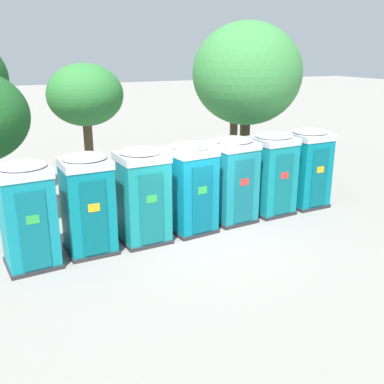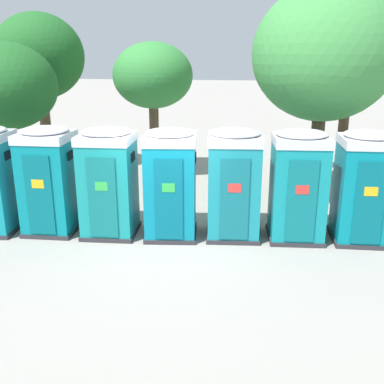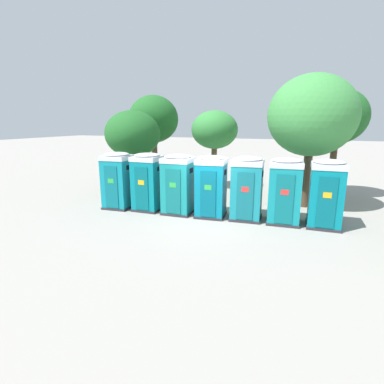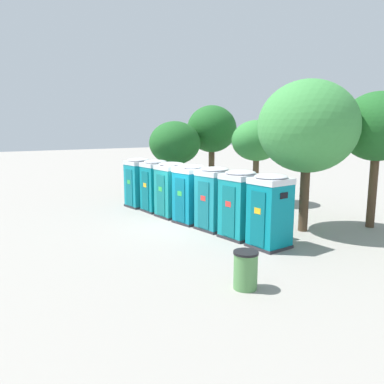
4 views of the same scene
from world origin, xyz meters
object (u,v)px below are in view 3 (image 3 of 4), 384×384
street_tree_0 (215,130)px  portapotty_0 (118,180)px  portapotty_6 (326,193)px  street_tree_1 (154,120)px  portapotty_2 (178,184)px  street_tree_4 (133,134)px  street_tree_3 (338,117)px  portapotty_3 (211,186)px  portapotty_4 (247,188)px  portapotty_1 (148,182)px  portapotty_5 (285,191)px  street_tree_2 (312,116)px

street_tree_0 → portapotty_0: bearing=-116.2°
portapotty_6 → street_tree_1: 11.32m
portapotty_2 → street_tree_4: bearing=146.2°
portapotty_0 → street_tree_1: (-1.17, 5.60, 2.69)m
street_tree_3 → street_tree_4: bearing=-161.5°
portapotty_3 → portapotty_4: same height
street_tree_1 → portapotty_3: bearing=-43.9°
portapotty_1 → portapotty_2: 1.45m
portapotty_1 → portapotty_5: size_ratio=1.00×
portapotty_6 → street_tree_0: 7.99m
portapotty_4 → street_tree_2: street_tree_2 is taller
portapotty_4 → portapotty_6: same height
portapotty_2 → street_tree_2: 6.54m
portapotty_1 → portapotty_4: same height
portapotty_6 → portapotty_3: bearing=-175.6°
portapotty_1 → street_tree_4: (-2.31, 2.54, 1.92)m
street_tree_0 → street_tree_1: 3.97m
portapotty_4 → street_tree_3: bearing=59.1°
portapotty_4 → street_tree_4: bearing=161.4°
portapotty_2 → street_tree_3: size_ratio=0.46×
portapotty_5 → street_tree_4: (-8.08, 2.16, 1.92)m
portapotty_5 → street_tree_0: 7.04m
portapotty_1 → portapotty_3: same height
street_tree_1 → street_tree_2: (9.09, -2.29, 0.12)m
portapotty_0 → street_tree_0: street_tree_0 is taller
portapotty_6 → portapotty_1: bearing=-176.4°
street_tree_1 → street_tree_2: bearing=-14.1°
portapotty_2 → street_tree_4: 4.91m
street_tree_2 → street_tree_3: size_ratio=1.07×
portapotty_0 → street_tree_3: 11.30m
portapotty_6 → street_tree_1: (-9.82, 4.95, 2.69)m
portapotty_3 → street_tree_1: (-5.50, 5.28, 2.69)m
portapotty_0 → portapotty_5: 7.23m
portapotty_0 → portapotty_6: same height
portapotty_3 → street_tree_3: street_tree_3 is taller
portapotty_1 → portapotty_5: 5.79m
street_tree_1 → street_tree_0: bearing=0.3°
street_tree_0 → portapotty_2: bearing=-88.7°
portapotty_4 → portapotty_6: 2.89m
portapotty_4 → street_tree_3: size_ratio=0.46×
portapotty_6 → street_tree_3: (0.45, 5.43, 2.79)m
portapotty_1 → street_tree_3: bearing=37.5°
street_tree_4 → street_tree_2: bearing=3.7°
portapotty_3 → street_tree_2: (3.59, 2.99, 2.81)m
portapotty_5 → portapotty_1: bearing=-176.3°
portapotty_3 → street_tree_0: street_tree_0 is taller
portapotty_1 → street_tree_2: size_ratio=0.43×
portapotty_1 → portapotty_3: bearing=2.3°
portapotty_0 → portapotty_5: size_ratio=1.00×
portapotty_2 → street_tree_4: size_ratio=0.57×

